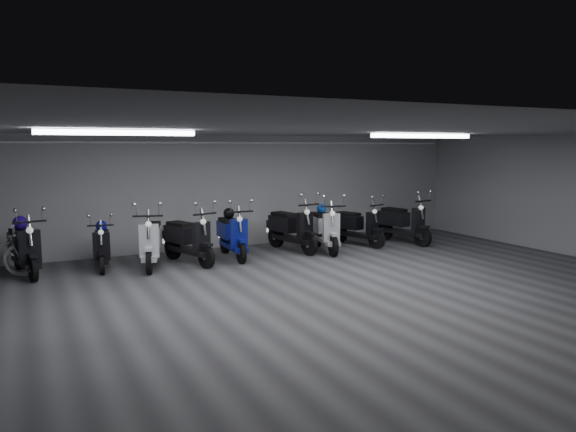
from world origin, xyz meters
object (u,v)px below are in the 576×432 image
scooter_0 (24,240)px  helmet_1 (322,209)px  scooter_8 (403,216)px  helmet_0 (229,213)px  scooter_5 (292,221)px  scooter_3 (188,231)px  scooter_7 (358,220)px  scooter_1 (102,240)px  helmet_3 (101,226)px  helmet_2 (20,223)px  scooter_4 (232,228)px  scooter_2 (151,233)px  scooter_6 (325,222)px

scooter_0 → helmet_1: size_ratio=8.04×
scooter_8 → helmet_1: scooter_8 is taller
scooter_0 → helmet_0: size_ratio=7.44×
scooter_5 → helmet_0: (-1.57, 0.12, 0.26)m
scooter_3 → scooter_5: (2.64, 0.27, 0.03)m
scooter_7 → helmet_0: scooter_7 is taller
scooter_1 → helmet_1: scooter_1 is taller
scooter_3 → helmet_1: (3.39, 0.15, 0.31)m
scooter_0 → helmet_0: scooter_0 is taller
scooter_7 → helmet_3: bearing=157.6°
helmet_0 → scooter_5: bearing=-4.3°
helmet_0 → helmet_2: 4.31m
scooter_4 → helmet_0: size_ratio=7.40×
scooter_4 → scooter_7: (3.42, 0.06, -0.03)m
scooter_1 → helmet_3: bearing=90.0°
scooter_0 → scooter_3: bearing=-17.5°
scooter_3 → helmet_3: size_ratio=8.35×
scooter_2 → scooter_7: bearing=18.5°
scooter_1 → scooter_5: scooter_5 is taller
scooter_2 → scooter_7: size_ratio=1.08×
scooter_4 → scooter_6: size_ratio=0.97×
helmet_2 → helmet_1: bearing=-4.1°
scooter_8 → helmet_2: 9.01m
scooter_6 → helmet_2: scooter_6 is taller
scooter_6 → helmet_2: bearing=-173.9°
helmet_2 → helmet_3: size_ratio=1.25×
scooter_1 → scooter_2: 1.00m
scooter_8 → scooter_1: bearing=166.0°
helmet_0 → helmet_2: size_ratio=0.90×
scooter_7 → helmet_1: scooter_7 is taller
scooter_7 → helmet_0: (-3.41, 0.20, 0.33)m
scooter_2 → helmet_1: 4.20m
scooter_7 → helmet_1: 1.14m
scooter_5 → scooter_6: bearing=-39.9°
scooter_0 → scooter_5: size_ratio=0.96×
scooter_4 → helmet_3: size_ratio=8.29×
scooter_4 → helmet_0: scooter_4 is taller
scooter_0 → helmet_3: bearing=-4.4°
scooter_5 → scooter_8: scooter_5 is taller
scooter_0 → scooter_6: scooter_6 is taller
scooter_1 → helmet_2: size_ratio=5.78×
scooter_5 → scooter_7: 1.84m
scooter_2 → scooter_0: bearing=-171.7°
scooter_2 → scooter_6: same height
scooter_2 → helmet_3: 1.07m
scooter_0 → scooter_5: bearing=-12.0°
helmet_0 → helmet_3: (-2.79, 0.15, -0.13)m
scooter_3 → helmet_1: bearing=-15.8°
scooter_8 → helmet_2: bearing=164.5°
scooter_6 → scooter_7: (1.14, 0.30, -0.05)m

